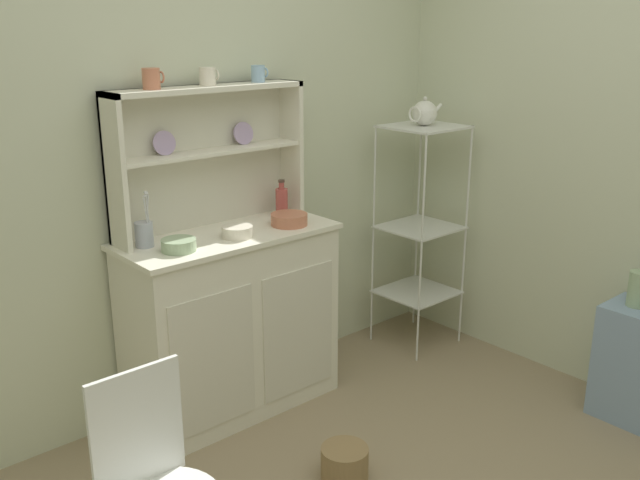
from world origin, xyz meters
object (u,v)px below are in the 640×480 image
(hutch_cabinet, at_px, (232,321))
(jam_bottle, at_px, (282,201))
(hutch_shelf_unit, at_px, (205,146))
(bakers_rack, at_px, (420,215))
(cup_terracotta_0, at_px, (152,79))
(utensil_jar, at_px, (144,233))
(flower_vase, at_px, (638,287))
(porcelain_teapot, at_px, (424,113))
(floor_basket, at_px, (345,463))
(wire_chair, at_px, (153,477))
(bowl_mixing_large, at_px, (179,245))

(hutch_cabinet, relative_size, jam_bottle, 5.65)
(hutch_shelf_unit, bearing_deg, bakers_rack, -11.28)
(hutch_shelf_unit, height_order, cup_terracotta_0, cup_terracotta_0)
(utensil_jar, relative_size, flower_vase, 0.84)
(hutch_shelf_unit, bearing_deg, hutch_cabinet, -90.00)
(bakers_rack, distance_m, porcelain_teapot, 0.58)
(hutch_cabinet, height_order, floor_basket, hutch_cabinet)
(bakers_rack, xyz_separation_m, wire_chair, (-2.17, -0.83, -0.27))
(bowl_mixing_large, bearing_deg, floor_basket, -65.83)
(floor_basket, distance_m, porcelain_teapot, 1.93)
(cup_terracotta_0, height_order, utensil_jar, cup_terracotta_0)
(bakers_rack, bearing_deg, floor_basket, -150.61)
(bowl_mixing_large, relative_size, flower_vase, 0.51)
(hutch_cabinet, bearing_deg, hutch_shelf_unit, 90.00)
(bakers_rack, distance_m, floor_basket, 1.59)
(cup_terracotta_0, height_order, porcelain_teapot, cup_terracotta_0)
(jam_bottle, height_order, flower_vase, jam_bottle)
(cup_terracotta_0, bearing_deg, bakers_rack, -7.80)
(wire_chair, bearing_deg, utensil_jar, 35.95)
(bakers_rack, height_order, porcelain_teapot, porcelain_teapot)
(bakers_rack, bearing_deg, utensil_jar, 174.27)
(utensil_jar, distance_m, porcelain_teapot, 1.70)
(bakers_rack, bearing_deg, flower_vase, -83.38)
(flower_vase, bearing_deg, utensil_jar, 142.13)
(flower_vase, bearing_deg, hutch_cabinet, 136.87)
(bowl_mixing_large, bearing_deg, cup_terracotta_0, 81.09)
(cup_terracotta_0, bearing_deg, jam_bottle, -3.12)
(bakers_rack, height_order, cup_terracotta_0, cup_terracotta_0)
(wire_chair, bearing_deg, floor_basket, -17.92)
(wire_chair, bearing_deg, flower_vase, -35.44)
(hutch_cabinet, height_order, hutch_shelf_unit, hutch_shelf_unit)
(hutch_cabinet, xyz_separation_m, utensil_jar, (-0.39, 0.08, 0.50))
(hutch_shelf_unit, height_order, bakers_rack, hutch_shelf_unit)
(bakers_rack, xyz_separation_m, utensil_jar, (-1.64, 0.16, 0.18))
(bowl_mixing_large, distance_m, jam_bottle, 0.71)
(bowl_mixing_large, bearing_deg, porcelain_teapot, -0.51)
(cup_terracotta_0, distance_m, jam_bottle, 0.92)
(bakers_rack, xyz_separation_m, floor_basket, (-1.24, -0.70, -0.72))
(bowl_mixing_large, bearing_deg, flower_vase, -35.98)
(cup_terracotta_0, xyz_separation_m, utensil_jar, (-0.11, -0.05, -0.65))
(hutch_shelf_unit, xyz_separation_m, bowl_mixing_large, (-0.30, -0.24, -0.36))
(bowl_mixing_large, bearing_deg, utensil_jar, 118.12)
(bowl_mixing_large, bearing_deg, hutch_shelf_unit, 37.83)
(jam_bottle, bearing_deg, bowl_mixing_large, -166.98)
(flower_vase, bearing_deg, hutch_shelf_unit, 133.51)
(jam_bottle, xyz_separation_m, utensil_jar, (-0.77, -0.01, -0.02))
(hutch_shelf_unit, xyz_separation_m, jam_bottle, (0.39, -0.08, -0.31))
(floor_basket, height_order, flower_vase, flower_vase)
(jam_bottle, bearing_deg, utensil_jar, -179.33)
(hutch_cabinet, xyz_separation_m, jam_bottle, (0.39, 0.09, 0.52))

